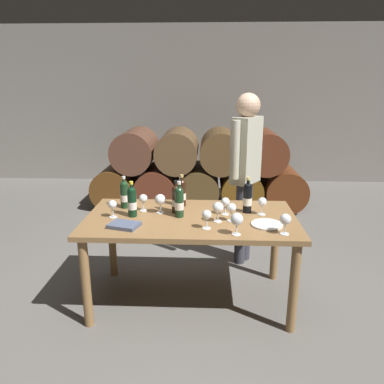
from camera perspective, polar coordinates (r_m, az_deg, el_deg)
name	(u,v)px	position (r m, az deg, el deg)	size (l,w,h in m)	color
ground_plane	(191,299)	(3.33, -0.16, -16.22)	(14.00, 14.00, 0.00)	#66635E
cellar_back_wall	(201,105)	(7.01, 1.45, 13.26)	(10.00, 0.24, 2.80)	gray
barrel_stack	(199,170)	(5.54, 1.08, 3.41)	(3.12, 0.90, 1.15)	#5B3615
dining_table	(191,227)	(3.02, -0.16, -5.48)	(1.70, 0.90, 0.76)	olive
wine_bottle_0	(179,201)	(2.95, -1.99, -1.47)	(0.07, 0.07, 0.30)	#19381E
wine_bottle_1	(176,199)	(3.05, -2.48, -1.03)	(0.07, 0.07, 0.27)	black
wine_bottle_2	(132,201)	(3.00, -9.27, -1.43)	(0.07, 0.07, 0.29)	black
wine_bottle_3	(247,197)	(3.08, 8.60, -0.82)	(0.07, 0.07, 0.30)	black
wine_bottle_4	(182,192)	(3.21, -1.60, -0.06)	(0.07, 0.07, 0.28)	black
wine_bottle_5	(124,194)	(3.22, -10.43, -0.32)	(0.07, 0.07, 0.28)	#19381E
wine_glass_0	(285,220)	(2.69, 14.29, -4.21)	(0.08, 0.08, 0.15)	white
wine_glass_1	(143,199)	(3.11, -7.57, -1.11)	(0.07, 0.07, 0.15)	white
wine_glass_2	(237,220)	(2.62, 6.96, -4.28)	(0.09, 0.09, 0.16)	white
wine_glass_3	(112,205)	(3.01, -12.23, -2.02)	(0.07, 0.07, 0.14)	white
wine_glass_4	(218,208)	(2.85, 4.05, -2.49)	(0.09, 0.09, 0.16)	white
wine_glass_5	(160,200)	(3.05, -4.95, -1.23)	(0.09, 0.09, 0.16)	white
wine_glass_6	(232,209)	(2.87, 6.16, -2.56)	(0.07, 0.07, 0.15)	white
wine_glass_7	(262,202)	(3.05, 10.83, -1.61)	(0.07, 0.07, 0.15)	white
wine_glass_8	(207,215)	(2.71, 2.29, -3.66)	(0.07, 0.07, 0.15)	white
wine_glass_9	(225,203)	(3.02, 5.20, -1.64)	(0.07, 0.07, 0.15)	white
tasting_notebook	(124,225)	(2.82, -10.47, -5.07)	(0.22, 0.16, 0.03)	#4C5670
serving_plate	(267,224)	(2.86, 11.53, -4.96)	(0.24, 0.24, 0.01)	white
sommelier_presenting	(246,164)	(3.64, 8.32, 4.38)	(0.33, 0.42, 1.72)	#383842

